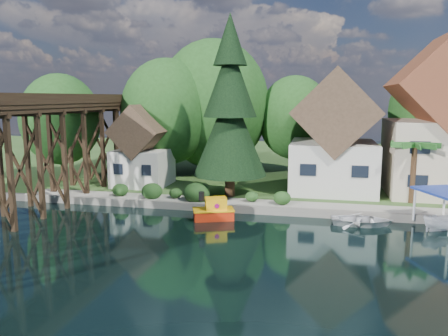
{
  "coord_description": "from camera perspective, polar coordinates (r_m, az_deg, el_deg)",
  "views": [
    {
      "loc": [
        5.72,
        -24.89,
        9.0
      ],
      "look_at": [
        -1.03,
        6.0,
        3.87
      ],
      "focal_mm": 35.0,
      "sensor_mm": 36.0,
      "label": 1
    }
  ],
  "objects": [
    {
      "name": "conifer",
      "position": [
        37.14,
        0.79,
        7.53
      ],
      "size": [
        6.25,
        6.25,
        15.39
      ],
      "color": "#382314",
      "rests_on": "bank"
    },
    {
      "name": "house_left",
      "position": [
        41.09,
        14.09,
        3.54
      ],
      "size": [
        7.64,
        8.64,
        11.02
      ],
      "color": "beige",
      "rests_on": "bank"
    },
    {
      "name": "house_center",
      "position": [
        42.72,
        26.33,
        4.79
      ],
      "size": [
        8.65,
        9.18,
        13.89
      ],
      "color": "#C2B297",
      "rests_on": "bank"
    },
    {
      "name": "palm_tree",
      "position": [
        38.13,
        23.65,
        2.57
      ],
      "size": [
        4.26,
        4.26,
        5.27
      ],
      "color": "#382314",
      "rests_on": "bank"
    },
    {
      "name": "bg_trees",
      "position": [
        46.41,
        6.53,
        7.04
      ],
      "size": [
        49.9,
        13.3,
        10.57
      ],
      "color": "#382314",
      "rests_on": "bank"
    },
    {
      "name": "trestle_bridge",
      "position": [
        37.26,
        -23.43,
        2.83
      ],
      "size": [
        4.12,
        44.18,
        9.3
      ],
      "color": "black",
      "rests_on": "ground"
    },
    {
      "name": "promenade",
      "position": [
        35.22,
        12.47,
        -4.93
      ],
      "size": [
        50.0,
        2.6,
        0.06
      ],
      "primitive_type": "cube",
      "color": "gray",
      "rests_on": "bank"
    },
    {
      "name": "tugboat",
      "position": [
        32.64,
        -1.33,
        -5.61
      ],
      "size": [
        3.39,
        2.58,
        2.18
      ],
      "color": "red",
      "rests_on": "ground"
    },
    {
      "name": "shed",
      "position": [
        43.1,
        -10.6,
        2.16
      ],
      "size": [
        5.09,
        5.4,
        7.85
      ],
      "color": "beige",
      "rests_on": "bank"
    },
    {
      "name": "ground",
      "position": [
        27.08,
        -0.58,
        -10.21
      ],
      "size": [
        140.0,
        140.0,
        0.0
      ],
      "primitive_type": "plane",
      "color": "black",
      "rests_on": "ground"
    },
    {
      "name": "boat_white_a",
      "position": [
        32.75,
        17.58,
        -6.38
      ],
      "size": [
        4.42,
        3.25,
        0.89
      ],
      "primitive_type": "imported",
      "rotation": [
        0.0,
        0.0,
        1.62
      ],
      "color": "silver",
      "rests_on": "ground"
    },
    {
      "name": "shrubs",
      "position": [
        36.51,
        -4.39,
        -3.11
      ],
      "size": [
        15.76,
        2.47,
        1.7
      ],
      "color": "#1D4318",
      "rests_on": "bank"
    },
    {
      "name": "bank",
      "position": [
        59.81,
        6.71,
        0.74
      ],
      "size": [
        140.0,
        52.0,
        0.5
      ],
      "primitive_type": "cube",
      "color": "#2E5020",
      "rests_on": "ground"
    },
    {
      "name": "boat_canopy",
      "position": [
        33.42,
        27.08,
        -5.36
      ],
      "size": [
        4.36,
        5.07,
        2.75
      ],
      "color": "white",
      "rests_on": "ground"
    },
    {
      "name": "seawall",
      "position": [
        34.06,
        9.07,
        -5.69
      ],
      "size": [
        60.0,
        0.4,
        0.62
      ],
      "primitive_type": "cube",
      "color": "slate",
      "rests_on": "ground"
    }
  ]
}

